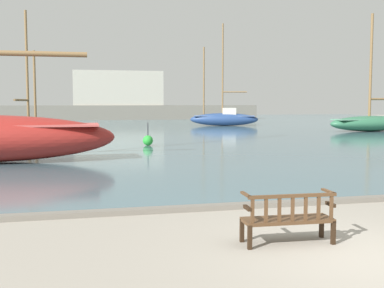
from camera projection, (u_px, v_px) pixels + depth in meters
The scene contains 9 objects.
ground_plane at pixel (360, 257), 7.76m from camera, with size 160.00×160.00×0.00m, color gray.
harbor_water at pixel (121, 126), 50.40m from camera, with size 100.00×80.00×0.08m, color #476670.
quay_edge_kerb at pixel (268, 204), 11.49m from camera, with size 40.00×0.30×0.12m, color slate.
park_bench at pixel (288, 217), 8.44m from camera, with size 1.62×0.58×0.92m.
sailboat_centre_channel at pixel (371, 122), 40.47m from camera, with size 7.84×2.63×9.74m.
sailboat_far_port at pixel (224, 118), 50.01m from camera, with size 7.24×3.48×10.49m.
sailboat_far_starboard at pixel (28, 125), 34.07m from camera, with size 2.98×7.44×8.85m.
channel_buoy at pixel (148, 140), 26.95m from camera, with size 0.57×0.57×1.27m.
far_breakwater at pixel (113, 104), 67.40m from camera, with size 42.91×2.40×6.93m.
Camera 1 is at (-4.40, -6.74, 2.48)m, focal length 45.00 mm.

